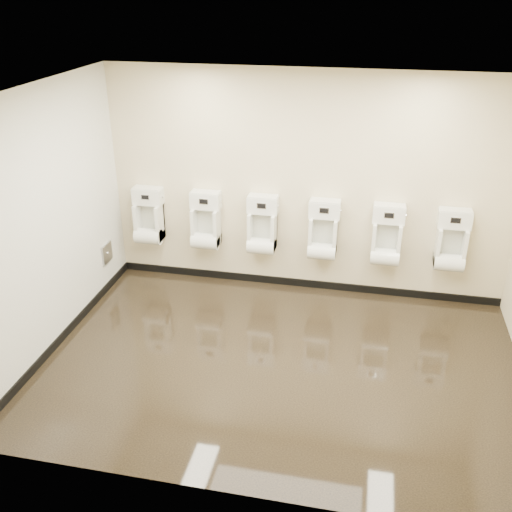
{
  "coord_description": "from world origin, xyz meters",
  "views": [
    {
      "loc": [
        0.75,
        -4.89,
        3.7
      ],
      "look_at": [
        -0.38,
        0.55,
        0.98
      ],
      "focal_mm": 40.0,
      "sensor_mm": 36.0,
      "label": 1
    }
  ],
  "objects_px": {
    "urinal_3": "(323,234)",
    "urinal_4": "(386,239)",
    "urinal_1": "(206,224)",
    "access_panel": "(107,253)",
    "urinal_0": "(149,220)",
    "urinal_2": "(262,229)",
    "urinal_5": "(451,245)"
  },
  "relations": [
    {
      "from": "access_panel",
      "to": "urinal_4",
      "type": "height_order",
      "value": "urinal_4"
    },
    {
      "from": "urinal_2",
      "to": "urinal_5",
      "type": "distance_m",
      "value": 2.3
    },
    {
      "from": "urinal_0",
      "to": "urinal_4",
      "type": "height_order",
      "value": "same"
    },
    {
      "from": "access_panel",
      "to": "urinal_3",
      "type": "height_order",
      "value": "urinal_3"
    },
    {
      "from": "urinal_3",
      "to": "urinal_4",
      "type": "relative_size",
      "value": 1.0
    },
    {
      "from": "access_panel",
      "to": "urinal_3",
      "type": "bearing_deg",
      "value": 8.72
    },
    {
      "from": "urinal_2",
      "to": "urinal_5",
      "type": "bearing_deg",
      "value": 0.0
    },
    {
      "from": "access_panel",
      "to": "urinal_2",
      "type": "height_order",
      "value": "urinal_2"
    },
    {
      "from": "access_panel",
      "to": "urinal_3",
      "type": "relative_size",
      "value": 0.34
    },
    {
      "from": "access_panel",
      "to": "urinal_0",
      "type": "relative_size",
      "value": 0.34
    },
    {
      "from": "access_panel",
      "to": "urinal_0",
      "type": "bearing_deg",
      "value": 43.65
    },
    {
      "from": "urinal_0",
      "to": "urinal_2",
      "type": "distance_m",
      "value": 1.52
    },
    {
      "from": "urinal_1",
      "to": "urinal_5",
      "type": "xyz_separation_m",
      "value": [
        3.04,
        0.0,
        0.0
      ]
    },
    {
      "from": "access_panel",
      "to": "urinal_2",
      "type": "bearing_deg",
      "value": 12.07
    },
    {
      "from": "urinal_0",
      "to": "urinal_1",
      "type": "relative_size",
      "value": 1.0
    },
    {
      "from": "urinal_2",
      "to": "urinal_3",
      "type": "bearing_deg",
      "value": 0.0
    },
    {
      "from": "urinal_1",
      "to": "urinal_3",
      "type": "distance_m",
      "value": 1.52
    },
    {
      "from": "urinal_0",
      "to": "urinal_5",
      "type": "relative_size",
      "value": 1.0
    },
    {
      "from": "urinal_1",
      "to": "urinal_3",
      "type": "xyz_separation_m",
      "value": [
        1.52,
        0.0,
        0.0
      ]
    },
    {
      "from": "urinal_2",
      "to": "urinal_5",
      "type": "xyz_separation_m",
      "value": [
        2.3,
        0.0,
        0.0
      ]
    },
    {
      "from": "urinal_3",
      "to": "urinal_4",
      "type": "distance_m",
      "value": 0.77
    },
    {
      "from": "urinal_0",
      "to": "urinal_5",
      "type": "height_order",
      "value": "same"
    },
    {
      "from": "urinal_4",
      "to": "urinal_5",
      "type": "xyz_separation_m",
      "value": [
        0.76,
        0.0,
        0.0
      ]
    },
    {
      "from": "urinal_2",
      "to": "urinal_4",
      "type": "distance_m",
      "value": 1.54
    },
    {
      "from": "access_panel",
      "to": "urinal_5",
      "type": "height_order",
      "value": "urinal_5"
    },
    {
      "from": "urinal_1",
      "to": "urinal_3",
      "type": "height_order",
      "value": "same"
    },
    {
      "from": "access_panel",
      "to": "urinal_5",
      "type": "xyz_separation_m",
      "value": [
        4.26,
        0.42,
        0.33
      ]
    },
    {
      "from": "urinal_1",
      "to": "urinal_5",
      "type": "height_order",
      "value": "same"
    },
    {
      "from": "urinal_0",
      "to": "urinal_1",
      "type": "xyz_separation_m",
      "value": [
        0.78,
        0.0,
        0.0
      ]
    },
    {
      "from": "urinal_2",
      "to": "urinal_4",
      "type": "height_order",
      "value": "same"
    },
    {
      "from": "urinal_3",
      "to": "urinal_0",
      "type": "bearing_deg",
      "value": 180.0
    },
    {
      "from": "access_panel",
      "to": "urinal_4",
      "type": "relative_size",
      "value": 0.34
    }
  ]
}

